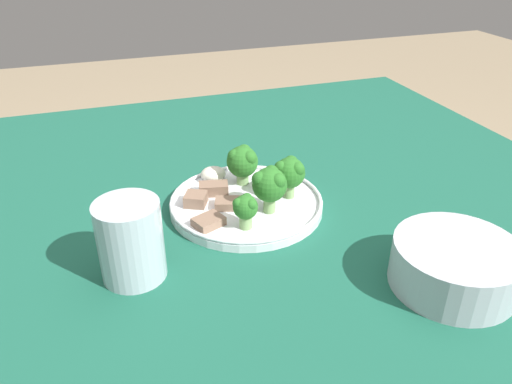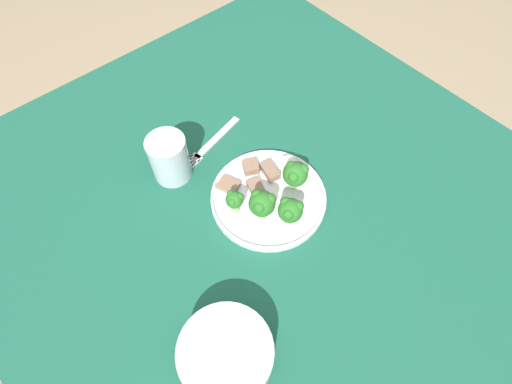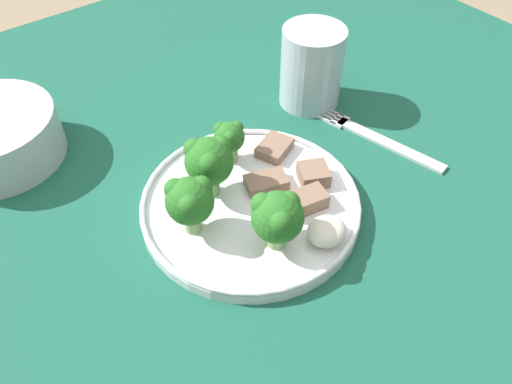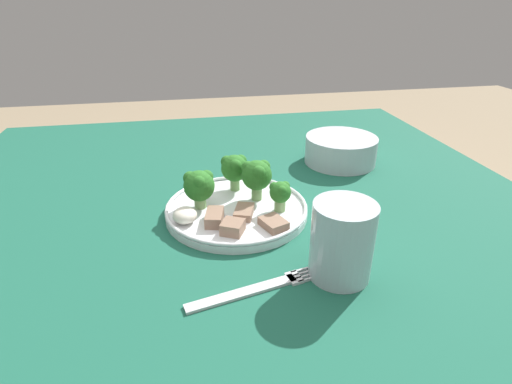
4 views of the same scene
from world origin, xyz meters
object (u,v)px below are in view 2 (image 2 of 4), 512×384
at_px(cream_bowl, 226,354).
at_px(dinner_plate, 266,198).
at_px(fork, 210,145).
at_px(drinking_glass, 170,160).

bearing_deg(cream_bowl, dinner_plate, -53.24).
height_order(dinner_plate, cream_bowl, cream_bowl).
bearing_deg(fork, dinner_plate, 179.86).
bearing_deg(fork, drinking_glass, 95.31).
bearing_deg(dinner_plate, drinking_glass, 30.09).
xyz_separation_m(fork, drinking_glass, (-0.01, 0.10, 0.04)).
height_order(dinner_plate, drinking_glass, drinking_glass).
xyz_separation_m(cream_bowl, drinking_glass, (0.36, -0.14, 0.02)).
bearing_deg(cream_bowl, fork, -33.61).
distance_m(fork, cream_bowl, 0.45).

